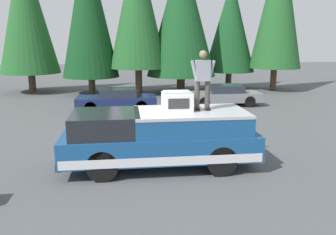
{
  "coord_description": "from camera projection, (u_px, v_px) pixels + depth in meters",
  "views": [
    {
      "loc": [
        -9.79,
        0.68,
        3.62
      ],
      "look_at": [
        0.15,
        -0.54,
        1.35
      ],
      "focal_mm": 36.66,
      "sensor_mm": 36.0,
      "label": 1
    }
  ],
  "objects": [
    {
      "name": "ground_plane",
      "position": [
        151.0,
        163.0,
        10.36
      ],
      "size": [
        90.0,
        90.0,
        0.0
      ],
      "primitive_type": "plane",
      "color": "#4C4F51"
    },
    {
      "name": "compressor_unit",
      "position": [
        177.0,
        101.0,
        9.71
      ],
      "size": [
        0.65,
        0.84,
        0.56
      ],
      "color": "silver",
      "rests_on": "pickup_truck"
    },
    {
      "name": "parked_car_grey",
      "position": [
        224.0,
        95.0,
        19.34
      ],
      "size": [
        1.64,
        4.1,
        1.16
      ],
      "color": "gray",
      "rests_on": "ground"
    },
    {
      "name": "conifer_right",
      "position": [
        88.0,
        8.0,
        22.42
      ],
      "size": [
        3.77,
        3.77,
        10.23
      ],
      "color": "#4C3826",
      "rests_on": "ground"
    },
    {
      "name": "conifer_center_left",
      "position": [
        181.0,
        13.0,
        23.01
      ],
      "size": [
        4.75,
        4.75,
        9.6
      ],
      "color": "#4C3826",
      "rests_on": "ground"
    },
    {
      "name": "conifer_center_right",
      "position": [
        137.0,
        4.0,
        22.27
      ],
      "size": [
        3.8,
        3.8,
        10.1
      ],
      "color": "#4C3826",
      "rests_on": "ground"
    },
    {
      "name": "conifer_left",
      "position": [
        231.0,
        25.0,
        25.2
      ],
      "size": [
        3.71,
        3.71,
        8.05
      ],
      "color": "#4C3826",
      "rests_on": "ground"
    },
    {
      "name": "conifer_far_right",
      "position": [
        26.0,
        9.0,
        23.08
      ],
      "size": [
        4.02,
        4.02,
        9.95
      ],
      "color": "#4C3826",
      "rests_on": "ground"
    },
    {
      "name": "parked_car_navy",
      "position": [
        117.0,
        99.0,
        17.93
      ],
      "size": [
        1.64,
        4.1,
        1.16
      ],
      "color": "navy",
      "rests_on": "ground"
    },
    {
      "name": "pickup_truck",
      "position": [
        160.0,
        138.0,
        9.86
      ],
      "size": [
        2.01,
        5.54,
        1.65
      ],
      "color": "navy",
      "rests_on": "ground"
    },
    {
      "name": "person_on_truck_bed",
      "position": [
        203.0,
        79.0,
        9.68
      ],
      "size": [
        0.29,
        0.72,
        1.69
      ],
      "color": "#423D38",
      "rests_on": "pickup_truck"
    },
    {
      "name": "conifer_far_left",
      "position": [
        279.0,
        1.0,
        23.79
      ],
      "size": [
        3.61,
        3.61,
        10.91
      ],
      "color": "#4C3826",
      "rests_on": "ground"
    }
  ]
}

